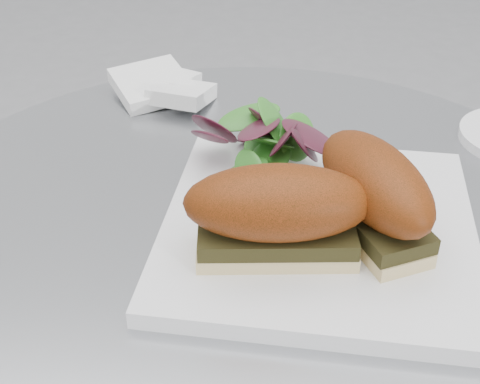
# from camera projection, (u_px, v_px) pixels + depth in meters

# --- Properties ---
(plate) EXTENTS (0.29, 0.29, 0.02)m
(plate) POSITION_uv_depth(u_px,v_px,m) (318.00, 228.00, 0.59)
(plate) COLOR white
(plate) RESTS_ON table
(sandwich_left) EXTENTS (0.15, 0.08, 0.08)m
(sandwich_left) POSITION_uv_depth(u_px,v_px,m) (278.00, 212.00, 0.52)
(sandwich_left) COLOR #D5CA85
(sandwich_left) RESTS_ON plate
(sandwich_right) EXTENTS (0.12, 0.16, 0.08)m
(sandwich_right) POSITION_uv_depth(u_px,v_px,m) (374.00, 190.00, 0.55)
(sandwich_right) COLOR #D5CA85
(sandwich_right) RESTS_ON plate
(salad) EXTENTS (0.13, 0.13, 0.05)m
(salad) POSITION_uv_depth(u_px,v_px,m) (271.00, 148.00, 0.64)
(salad) COLOR #3A842B
(salad) RESTS_ON plate
(napkin) EXTENTS (0.14, 0.14, 0.02)m
(napkin) POSITION_uv_depth(u_px,v_px,m) (167.00, 94.00, 0.81)
(napkin) COLOR white
(napkin) RESTS_ON table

